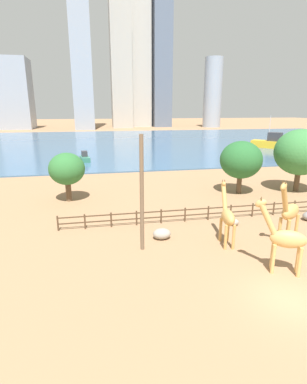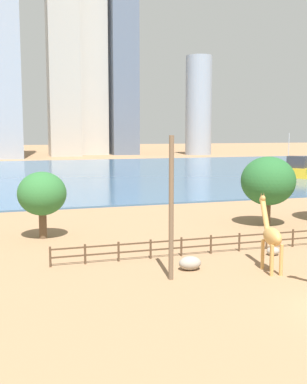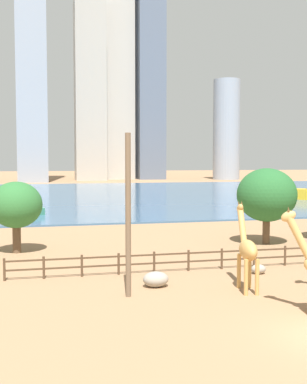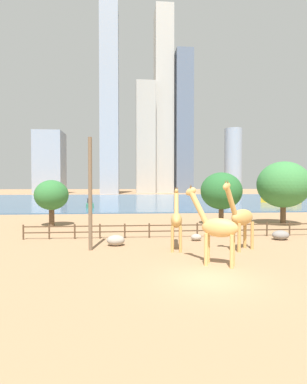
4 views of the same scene
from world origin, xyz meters
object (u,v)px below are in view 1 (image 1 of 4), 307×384
Objects in this scene: boat_ferry at (271,143)px; giraffe_young at (289,212)px; boulder_near_fence at (234,222)px; tree_left_large at (241,160)px; utility_pole at (142,195)px; boat_sailboat at (85,158)px; tree_right_tall at (67,169)px; giraffe_companion at (285,239)px; tree_center_broad at (301,152)px; giraffe_tall at (227,216)px; boulder_by_pole at (162,234)px.

giraffe_young is at bearing 107.62° from boat_ferry.
boulder_near_fence is 11.28m from tree_left_large.
giraffe_young is 57.31m from boat_ferry.
utility_pole is 1.90× the size of boat_sailboat.
utility_pole is at bearing -65.27° from tree_right_tall.
boat_ferry is at bearing 37.37° from tree_right_tall.
tree_center_broad is at bearing -101.02° from giraffe_companion.
boat_ferry is (33.85, 48.65, -0.68)m from giraffe_tall.
boat_sailboat is at bearing 100.37° from boulder_by_pole.
giraffe_young is at bearing -100.43° from giraffe_companion.
giraffe_companion is 1.11× the size of boat_sailboat.
boat_ferry is 1.99× the size of boat_sailboat.
tree_center_broad is 36.75m from boat_sailboat.
giraffe_tall is 59.28m from boat_ferry.
tree_left_large is at bearing 176.23° from tree_center_broad.
giraffe_companion is 3.41× the size of boulder_by_pole.
giraffe_companion is at bearing -150.64° from giraffe_tall.
tree_left_large reaches higher than tree_right_tall.
tree_center_broad reaches higher than boulder_by_pole.
boulder_near_fence is at bearing -25.33° from giraffe_tall.
giraffe_companion is (1.67, -4.44, 0.07)m from giraffe_tall.
utility_pole reaches higher than tree_right_tall.
boulder_near_fence is (2.23, 3.30, -1.90)m from giraffe_tall.
giraffe_tall is 4.41m from boulder_near_fence.
boat_sailboat is (-18.47, 25.41, -3.17)m from tree_left_large.
utility_pole is 5.85× the size of boulder_by_pole.
giraffe_young is 5.64× the size of boulder_near_fence.
boulder_by_pole is 16.45m from tree_left_large.
boat_sailboat is at bearing 61.59° from boat_ferry.
giraffe_companion is 0.58× the size of utility_pole.
giraffe_companion is 21.23m from tree_center_broad.
boulder_near_fence is (8.49, 2.97, -3.81)m from utility_pole.
tree_left_large is 44.78m from boat_ferry.
boulder_near_fence is 0.21× the size of boat_sailboat.
boat_ferry reaches higher than giraffe_tall.
tree_left_large is (5.67, 17.09, 1.73)m from giraffe_companion.
tree_right_tall is at bearing -24.99° from giraffe_companion.
tree_center_broad is (12.42, 8.87, 4.46)m from boulder_near_fence.
boat_sailboat is (-4.87, 37.73, -3.28)m from utility_pole.
giraffe_young is 3.65× the size of boulder_by_pole.
boat_ferry reaches higher than tree_right_tall.
boulder_by_pole is 0.23× the size of tree_left_large.
utility_pole reaches higher than boulder_near_fence.
tree_left_large reaches higher than boulder_by_pole.
tree_right_tall reaches higher than giraffe_tall.
boat_ferry is (40.11, 48.33, -2.59)m from utility_pole.
boat_sailboat is at bearing 25.07° from giraffe_tall.
giraffe_tall is 0.87× the size of tree_right_tall.
tree_center_broad is (20.91, 11.84, 0.64)m from utility_pole.
giraffe_young is 1.19× the size of boat_sailboat.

